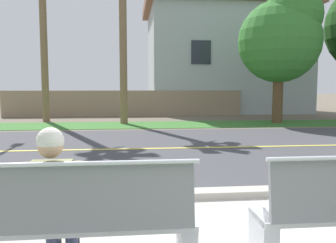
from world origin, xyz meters
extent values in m
plane|color=#665B4C|center=(0.00, 8.00, 0.00)|extent=(140.00, 140.00, 0.00)
cube|color=#ADA89E|center=(0.00, 2.35, 0.06)|extent=(44.00, 0.30, 0.11)
cube|color=#424247|center=(0.00, 6.50, 0.00)|extent=(52.00, 8.00, 0.01)
cube|color=#E0CC4C|center=(0.00, 6.50, 0.01)|extent=(48.00, 0.14, 0.01)
cube|color=#38702D|center=(0.00, 12.29, 0.01)|extent=(48.00, 2.80, 0.02)
cube|color=silver|center=(-0.35, 0.43, 0.23)|extent=(0.14, 0.40, 0.45)
cube|color=silver|center=(-1.28, 0.43, 0.42)|extent=(2.00, 0.44, 0.05)
cube|color=slate|center=(-1.28, 0.23, 0.71)|extent=(1.92, 0.12, 0.52)
cylinder|color=silver|center=(-1.28, 0.22, 0.99)|extent=(2.00, 0.04, 0.04)
cube|color=silver|center=(0.35, 0.43, 0.23)|extent=(0.14, 0.40, 0.45)
cylinder|color=#333D56|center=(-1.58, 0.62, 0.51)|extent=(0.15, 0.42, 0.15)
cylinder|color=#333D56|center=(-1.40, 0.62, 0.51)|extent=(0.15, 0.42, 0.15)
cylinder|color=#333D56|center=(-1.58, 0.81, 0.21)|extent=(0.12, 0.12, 0.43)
cylinder|color=#333D56|center=(-1.40, 0.81, 0.21)|extent=(0.12, 0.12, 0.43)
cube|color=#6B7047|center=(-1.49, 0.43, 0.71)|extent=(0.34, 0.20, 0.52)
cylinder|color=#6B7047|center=(-1.70, 0.45, 0.73)|extent=(0.09, 0.09, 0.46)
cylinder|color=#6B7047|center=(-1.27, 0.45, 0.73)|extent=(0.09, 0.09, 0.46)
sphere|color=tan|center=(-1.49, 0.44, 1.10)|extent=(0.21, 0.21, 0.21)
sphere|color=beige|center=(-1.49, 0.44, 1.14)|extent=(0.22, 0.22, 0.22)
cylinder|color=brown|center=(5.64, 12.54, 1.11)|extent=(0.45, 0.45, 2.22)
sphere|color=#33752D|center=(5.64, 12.54, 3.55)|extent=(3.55, 3.55, 3.55)
sphere|color=#33752D|center=(6.08, 12.28, 4.62)|extent=(2.49, 2.49, 2.49)
cylinder|color=brown|center=(-4.68, 14.35, 4.90)|extent=(0.32, 0.32, 9.80)
cylinder|color=brown|center=(-1.09, 12.94, 3.67)|extent=(0.32, 0.32, 7.33)
cube|color=gray|center=(-1.12, 17.23, 0.70)|extent=(13.00, 0.36, 1.40)
cube|color=#A3ADB2|center=(5.27, 20.43, 3.19)|extent=(9.50, 6.40, 6.38)
cube|color=brown|center=(5.27, 20.43, 6.68)|extent=(10.26, 6.91, 0.60)
cube|color=#232833|center=(3.13, 17.20, 3.51)|extent=(1.10, 0.06, 1.30)
cube|color=#232833|center=(7.40, 17.20, 3.51)|extent=(1.10, 0.06, 1.30)
camera|label=1|loc=(-0.83, -2.55, 1.58)|focal=38.15mm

